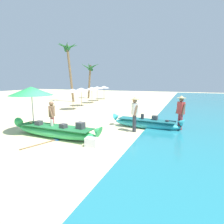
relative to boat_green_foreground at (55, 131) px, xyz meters
The scene contains 16 objects.
ground_plane 0.39m from the boat_green_foreground, 88.32° to the left, with size 80.00×80.00×0.00m, color beige.
boat_green_foreground is the anchor object (origin of this frame).
boat_cyan_midground 4.81m from the boat_green_foreground, 42.23° to the left, with size 4.01×0.98×0.79m.
person_vendor_hatted 3.99m from the boat_green_foreground, 36.75° to the left, with size 0.49×0.56×1.82m.
person_tourist_customer 0.92m from the boat_green_foreground, 140.01° to the left, with size 0.42×0.57×1.63m.
person_vendor_assistant 6.32m from the boat_green_foreground, 32.13° to the left, with size 0.52×0.55×1.88m.
patio_umbrella_large 2.43m from the boat_green_foreground, 169.77° to the left, with size 2.12×2.12×2.32m.
parasol_row_0 8.46m from the boat_green_foreground, 119.12° to the left, with size 1.60×1.60×1.91m.
parasol_row_1 10.86m from the boat_green_foreground, 115.68° to the left, with size 1.60×1.60×1.91m.
parasol_row_2 13.30m from the boat_green_foreground, 111.47° to the left, with size 1.60×1.60×1.91m.
parasol_row_3 15.71m from the boat_green_foreground, 110.09° to the left, with size 1.60×1.60×1.91m.
parasol_row_4 18.22m from the boat_green_foreground, 107.92° to the left, with size 1.60×1.60×1.91m.
palm_tree_tall_inland 19.56m from the boat_green_foreground, 114.38° to the left, with size 2.78×2.84×5.28m.
palm_tree_leaning_seaward 16.17m from the boat_green_foreground, 123.17° to the left, with size 2.64×2.55×7.28m.
cooler_box 2.18m from the boat_green_foreground, 10.94° to the right, with size 0.47×0.32×0.36m, color silver.
paddle 0.87m from the boat_green_foreground, 79.12° to the right, with size 0.74×1.66×0.05m.
Camera 1 is at (5.52, -6.65, 2.59)m, focal length 28.70 mm.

